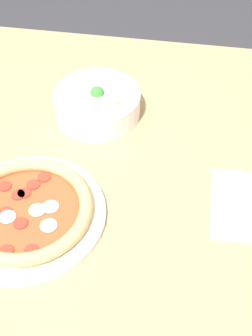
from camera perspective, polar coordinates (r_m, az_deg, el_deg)
The scene contains 5 objects.
ground_plane at distance 1.64m, azimuth -2.37°, elevation -17.53°, with size 8.00×8.00×0.00m, color #333338.
dining_table at distance 1.08m, azimuth -3.42°, elevation -1.89°, with size 1.27×0.92×0.77m.
pizza at distance 0.89m, azimuth -12.08°, elevation -5.14°, with size 0.30×0.30×0.04m.
bowl at distance 1.07m, azimuth -3.55°, elevation 8.02°, with size 0.20×0.20×0.08m.
fork at distance 0.93m, azimuth 14.14°, elevation -4.29°, with size 0.03×0.18×0.00m.
Camera 1 is at (0.18, -0.70, 1.48)m, focal length 50.00 mm.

